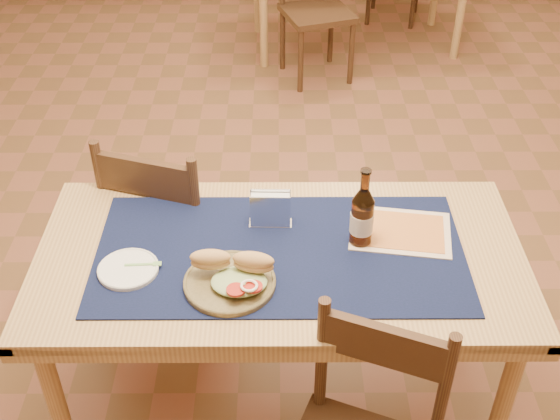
{
  "coord_description": "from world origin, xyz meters",
  "views": [
    {
      "loc": [
        -0.01,
        -2.53,
        2.25
      ],
      "look_at": [
        0.0,
        -0.7,
        0.85
      ],
      "focal_mm": 45.0,
      "sensor_mm": 36.0,
      "label": 1
    }
  ],
  "objects_px": {
    "main_table": "(280,272)",
    "napkin_holder": "(270,210)",
    "sandwich_plate": "(232,277)",
    "chair_main_far": "(172,226)",
    "beer_bottle": "(362,217)"
  },
  "relations": [
    {
      "from": "chair_main_far",
      "to": "sandwich_plate",
      "type": "height_order",
      "value": "chair_main_far"
    },
    {
      "from": "chair_main_far",
      "to": "napkin_holder",
      "type": "distance_m",
      "value": 0.61
    },
    {
      "from": "napkin_holder",
      "to": "sandwich_plate",
      "type": "bearing_deg",
      "value": -110.92
    },
    {
      "from": "chair_main_far",
      "to": "napkin_holder",
      "type": "relative_size",
      "value": 6.44
    },
    {
      "from": "chair_main_far",
      "to": "beer_bottle",
      "type": "height_order",
      "value": "beer_bottle"
    },
    {
      "from": "main_table",
      "to": "beer_bottle",
      "type": "bearing_deg",
      "value": 10.34
    },
    {
      "from": "main_table",
      "to": "napkin_holder",
      "type": "relative_size",
      "value": 10.93
    },
    {
      "from": "chair_main_far",
      "to": "napkin_holder",
      "type": "height_order",
      "value": "chair_main_far"
    },
    {
      "from": "chair_main_far",
      "to": "main_table",
      "type": "bearing_deg",
      "value": -47.14
    },
    {
      "from": "chair_main_far",
      "to": "beer_bottle",
      "type": "distance_m",
      "value": 0.89
    },
    {
      "from": "chair_main_far",
      "to": "sandwich_plate",
      "type": "relative_size",
      "value": 3.29
    },
    {
      "from": "beer_bottle",
      "to": "main_table",
      "type": "bearing_deg",
      "value": -169.66
    },
    {
      "from": "beer_bottle",
      "to": "napkin_holder",
      "type": "relative_size",
      "value": 1.96
    },
    {
      "from": "beer_bottle",
      "to": "napkin_holder",
      "type": "xyz_separation_m",
      "value": [
        -0.3,
        0.1,
        -0.05
      ]
    },
    {
      "from": "main_table",
      "to": "beer_bottle",
      "type": "distance_m",
      "value": 0.33
    }
  ]
}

